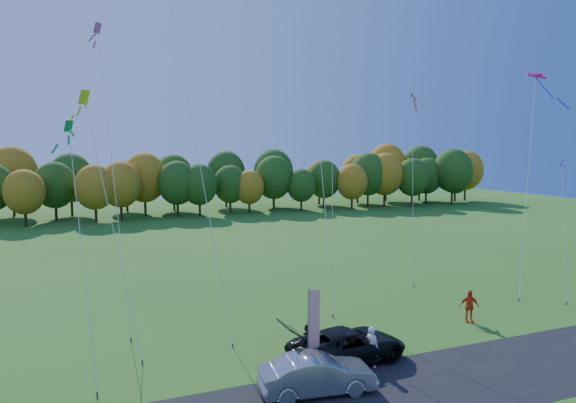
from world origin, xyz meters
name	(u,v)px	position (x,y,z in m)	size (l,w,h in m)	color
ground	(335,359)	(0.00, 0.00, 0.00)	(160.00, 160.00, 0.00)	#255F19
asphalt_strip	(380,396)	(0.00, -4.00, 0.01)	(90.00, 6.00, 0.01)	black
tree_line	(163,216)	(0.00, 55.00, 0.00)	(116.00, 12.00, 10.00)	#1E4711
black_suv	(348,345)	(0.41, -0.51, 0.81)	(2.67, 5.80, 1.61)	black
silver_sedan	(317,374)	(-2.25, -2.77, 0.79)	(1.68, 4.82, 1.59)	#9E9DA2
person_tailgate_a	(372,347)	(1.19, -1.38, 0.95)	(0.69, 0.45, 1.89)	silver
person_tailgate_b	(309,342)	(-1.22, 0.37, 0.87)	(0.84, 0.66, 1.74)	gray
person_east	(469,306)	(9.60, 1.75, 0.94)	(1.10, 0.46, 1.87)	red
feather_flag	(313,322)	(-1.72, -1.17, 2.43)	(0.51, 0.20, 3.98)	#999999
kite_delta_blue	(181,61)	(-5.51, 8.34, 14.87)	(4.13, 11.11, 30.30)	#4C3F33
kite_parafoil_orange	(332,81)	(5.38, 11.19, 14.65)	(7.29, 12.26, 29.68)	#4C3F33
kite_delta_red	(316,101)	(2.05, 6.67, 12.77)	(2.41, 8.67, 25.07)	#4C3F33
kite_parafoil_rainbow	(528,177)	(18.95, 6.65, 7.98)	(8.46, 6.43, 16.25)	#4C3F33
kite_diamond_yellow	(111,221)	(-9.65, 5.29, 6.49)	(2.68, 5.49, 13.42)	#4C3F33
kite_diamond_green	(82,247)	(-11.05, 2.61, 5.78)	(1.20, 5.02, 11.62)	#4C3F33
kite_diamond_white	(413,182)	(12.99, 12.19, 7.40)	(4.02, 6.19, 15.27)	#4C3F33
kite_diamond_pink	(113,170)	(-9.27, 9.37, 8.83)	(1.38, 7.24, 17.86)	#4C3F33
kite_diamond_blue_low	(564,229)	(19.15, 3.63, 4.59)	(3.42, 3.91, 9.60)	#4C3F33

